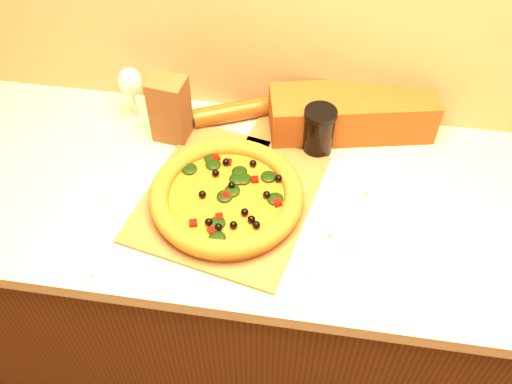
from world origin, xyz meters
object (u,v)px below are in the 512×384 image
rolling_pin (241,110)px  dark_jar (319,131)px  pizza (227,196)px  pizza_peel (231,192)px  wine_glass (130,84)px

rolling_pin → dark_jar: bearing=-23.3°
pizza → dark_jar: (0.20, 0.23, 0.04)m
dark_jar → rolling_pin: bearing=156.7°
pizza_peel → dark_jar: size_ratio=4.66×
pizza_peel → rolling_pin: bearing=106.6°
pizza_peel → pizza: (-0.00, -0.04, 0.03)m
pizza → wine_glass: (-0.31, 0.28, 0.08)m
pizza → pizza_peel: bearing=84.4°
rolling_pin → pizza: bearing=-86.6°
rolling_pin → pizza_peel: bearing=-85.4°
dark_jar → pizza_peel: bearing=-136.3°
rolling_pin → wine_glass: bearing=-172.3°
pizza_peel → wine_glass: bearing=154.3°
pizza → dark_jar: size_ratio=2.75×
pizza → rolling_pin: size_ratio=0.99×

